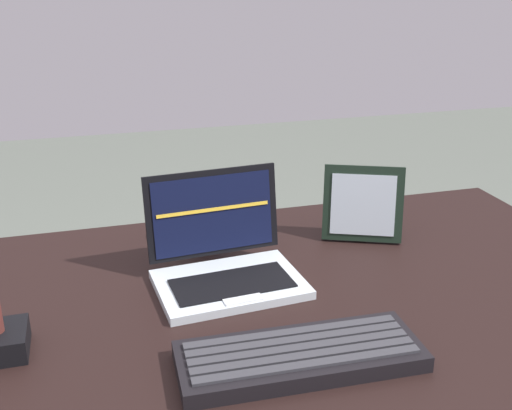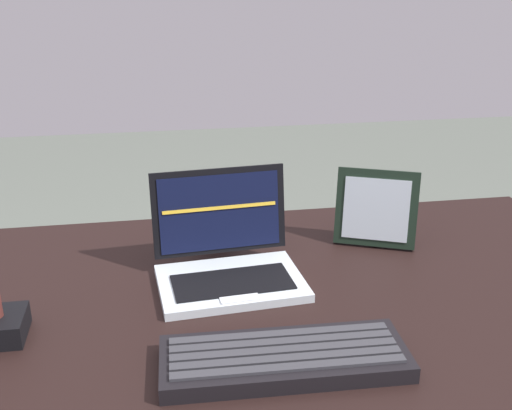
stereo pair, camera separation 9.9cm
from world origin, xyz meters
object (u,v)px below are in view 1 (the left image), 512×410
at_px(external_keyboard, 300,356).
at_px(coffee_mug, 205,219).
at_px(laptop_front, 225,262).
at_px(photo_frame, 363,204).

xyz_separation_m(external_keyboard, coffee_mug, (-0.04, 0.43, 0.03)).
relative_size(laptop_front, photo_frame, 1.59).
bearing_deg(photo_frame, laptop_front, -161.83).
height_order(external_keyboard, photo_frame, photo_frame).
bearing_deg(external_keyboard, coffee_mug, 95.81).
bearing_deg(laptop_front, external_keyboard, -80.15).
xyz_separation_m(external_keyboard, photo_frame, (0.26, 0.36, 0.06)).
bearing_deg(coffee_mug, external_keyboard, -84.19).
distance_m(laptop_front, photo_frame, 0.32).
bearing_deg(coffee_mug, laptop_front, -90.38).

